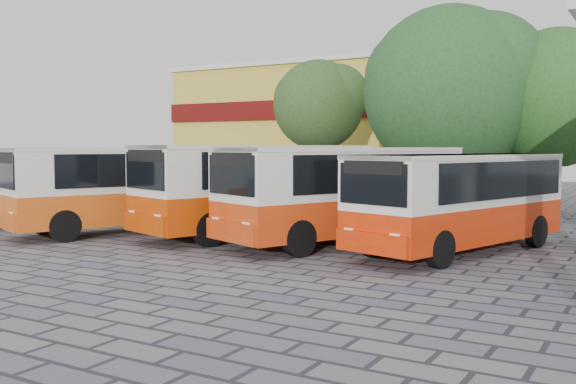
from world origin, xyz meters
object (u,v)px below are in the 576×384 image
Objects in this scene: bus_far_left at (129,183)px; bus_far_right at (460,196)px; bus_centre_right at (344,188)px; bus_centre_left at (257,183)px.

bus_far_left reaches higher than bus_far_right.
bus_centre_right is 3.44m from bus_far_right.
bus_far_left is at bearing -140.80° from bus_centre_left.
bus_centre_left is at bearing -162.28° from bus_centre_right.
bus_far_right is (6.71, -0.11, -0.15)m from bus_centre_left.
bus_centre_right reaches higher than bus_far_right.
bus_far_left is 1.07× the size of bus_far_right.
bus_far_right is at bearing 29.67° from bus_far_left.
bus_far_left is 11.02m from bus_far_right.
bus_centre_left is at bearing 42.40° from bus_far_left.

